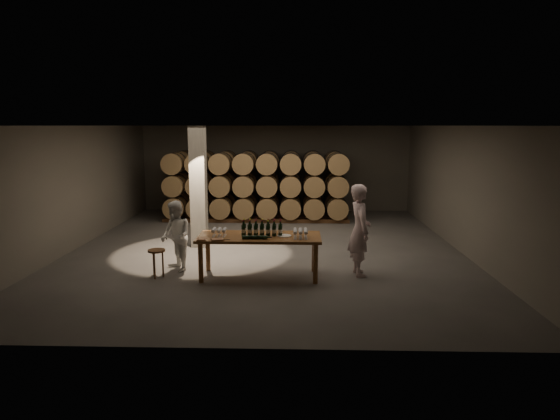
{
  "coord_description": "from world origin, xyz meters",
  "views": [
    {
      "loc": [
        0.76,
        -12.79,
        3.21
      ],
      "look_at": [
        0.37,
        -0.41,
        1.1
      ],
      "focal_mm": 32.0,
      "sensor_mm": 36.0,
      "label": 1
    }
  ],
  "objects_px": {
    "stool": "(157,255)",
    "person_man": "(360,230)",
    "person_woman": "(176,236)",
    "bottle_cluster": "(262,230)",
    "notebook_near": "(217,239)",
    "plate": "(284,236)",
    "tasting_table": "(259,240)"
  },
  "relations": [
    {
      "from": "stool",
      "to": "person_woman",
      "type": "bearing_deg",
      "value": 60.31
    },
    {
      "from": "plate",
      "to": "person_man",
      "type": "height_order",
      "value": "person_man"
    },
    {
      "from": "bottle_cluster",
      "to": "notebook_near",
      "type": "relative_size",
      "value": 3.5
    },
    {
      "from": "plate",
      "to": "person_woman",
      "type": "xyz_separation_m",
      "value": [
        -2.42,
        0.42,
        -0.12
      ]
    },
    {
      "from": "person_man",
      "to": "bottle_cluster",
      "type": "bearing_deg",
      "value": 86.54
    },
    {
      "from": "person_woman",
      "to": "stool",
      "type": "bearing_deg",
      "value": -63.76
    },
    {
      "from": "bottle_cluster",
      "to": "notebook_near",
      "type": "xyz_separation_m",
      "value": [
        -0.88,
        -0.49,
        -0.11
      ]
    },
    {
      "from": "notebook_near",
      "to": "person_man",
      "type": "xyz_separation_m",
      "value": [
        2.97,
        0.65,
        0.08
      ]
    },
    {
      "from": "notebook_near",
      "to": "plate",
      "type": "bearing_deg",
      "value": 0.34
    },
    {
      "from": "bottle_cluster",
      "to": "stool",
      "type": "relative_size",
      "value": 1.43
    },
    {
      "from": "plate",
      "to": "notebook_near",
      "type": "relative_size",
      "value": 1.18
    },
    {
      "from": "notebook_near",
      "to": "person_woman",
      "type": "height_order",
      "value": "person_woman"
    },
    {
      "from": "plate",
      "to": "person_man",
      "type": "xyz_separation_m",
      "value": [
        1.61,
        0.23,
        0.08
      ]
    },
    {
      "from": "tasting_table",
      "to": "person_man",
      "type": "relative_size",
      "value": 1.31
    },
    {
      "from": "person_woman",
      "to": "bottle_cluster",
      "type": "bearing_deg",
      "value": 45.71
    },
    {
      "from": "bottle_cluster",
      "to": "stool",
      "type": "distance_m",
      "value": 2.3
    },
    {
      "from": "bottle_cluster",
      "to": "person_man",
      "type": "xyz_separation_m",
      "value": [
        2.09,
        0.16,
        -0.03
      ]
    },
    {
      "from": "stool",
      "to": "person_man",
      "type": "height_order",
      "value": "person_man"
    },
    {
      "from": "stool",
      "to": "person_man",
      "type": "bearing_deg",
      "value": 4.4
    },
    {
      "from": "tasting_table",
      "to": "notebook_near",
      "type": "height_order",
      "value": "notebook_near"
    },
    {
      "from": "bottle_cluster",
      "to": "stool",
      "type": "xyz_separation_m",
      "value": [
        -2.23,
        -0.17,
        -0.52
      ]
    },
    {
      "from": "tasting_table",
      "to": "notebook_near",
      "type": "bearing_deg",
      "value": -151.99
    },
    {
      "from": "tasting_table",
      "to": "plate",
      "type": "distance_m",
      "value": 0.55
    },
    {
      "from": "person_woman",
      "to": "plate",
      "type": "bearing_deg",
      "value": 46.05
    },
    {
      "from": "tasting_table",
      "to": "stool",
      "type": "distance_m",
      "value": 2.2
    },
    {
      "from": "stool",
      "to": "person_man",
      "type": "relative_size",
      "value": 0.31
    },
    {
      "from": "bottle_cluster",
      "to": "person_man",
      "type": "bearing_deg",
      "value": 4.46
    },
    {
      "from": "tasting_table",
      "to": "person_woman",
      "type": "bearing_deg",
      "value": 167.92
    },
    {
      "from": "stool",
      "to": "tasting_table",
      "type": "bearing_deg",
      "value": 3.05
    },
    {
      "from": "tasting_table",
      "to": "stool",
      "type": "relative_size",
      "value": 4.28
    },
    {
      "from": "notebook_near",
      "to": "bottle_cluster",
      "type": "bearing_deg",
      "value": 12.38
    },
    {
      "from": "tasting_table",
      "to": "bottle_cluster",
      "type": "height_order",
      "value": "bottle_cluster"
    }
  ]
}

